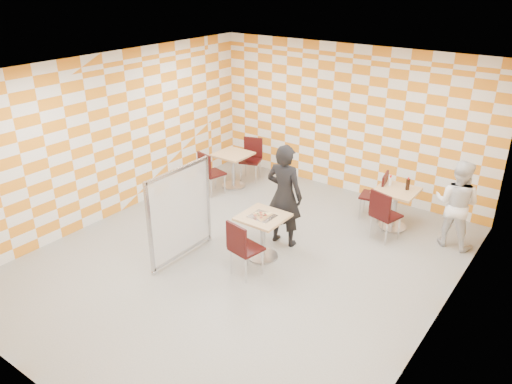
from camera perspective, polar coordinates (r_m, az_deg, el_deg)
room_shell at (r=7.88m, az=0.88°, el=3.33°), size 7.00×7.00×7.00m
main_table at (r=7.97m, az=0.78°, el=-4.29°), size 0.70×0.70×0.75m
second_table at (r=9.21m, az=15.64°, el=-1.10°), size 0.70×0.70×0.75m
empty_table at (r=10.59m, az=-2.63°, el=3.20°), size 0.70×0.70×0.75m
chair_main_front at (r=7.46m, az=-1.63°, el=-6.12°), size 0.49×0.50×0.92m
chair_second_front at (r=8.71m, az=14.32°, el=-2.21°), size 0.52×0.53×0.92m
chair_second_side at (r=9.44m, az=13.75°, el=-0.01°), size 0.50×0.49×0.92m
chair_empty_near at (r=10.21m, az=-5.41°, el=2.50°), size 0.51×0.52×0.92m
chair_empty_far at (r=10.98m, az=-0.48°, el=4.21°), size 0.54×0.54×0.92m
partition at (r=7.94m, az=-8.65°, el=-2.40°), size 0.08×1.38×1.55m
man_dark at (r=8.24m, az=3.26°, el=-0.39°), size 0.67×0.47×1.77m
man_white at (r=8.86m, az=21.95°, el=-1.26°), size 0.77×0.61×1.52m
pizza_on_foil at (r=7.83m, az=0.73°, el=-2.68°), size 0.40×0.40×0.04m
sport_bottle at (r=9.21m, az=15.08°, el=1.21°), size 0.06×0.06×0.20m
soda_bottle at (r=9.12m, az=16.96°, el=0.85°), size 0.07×0.07×0.23m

